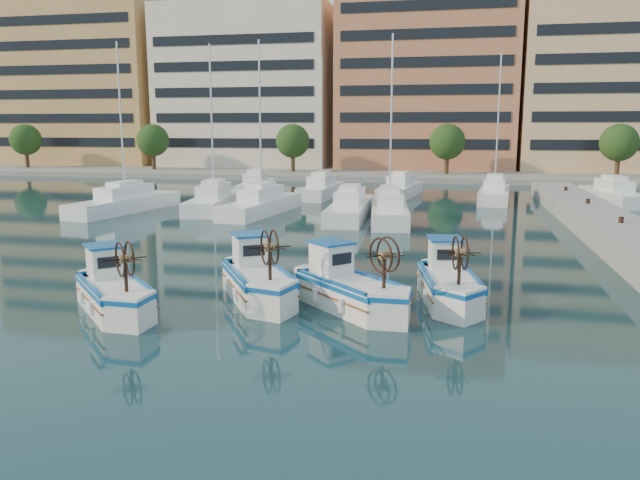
{
  "coord_description": "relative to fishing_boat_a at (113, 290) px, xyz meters",
  "views": [
    {
      "loc": [
        4.77,
        -18.96,
        5.9
      ],
      "look_at": [
        -0.26,
        4.62,
        1.5
      ],
      "focal_mm": 35.0,
      "sensor_mm": 36.0,
      "label": 1
    }
  ],
  "objects": [
    {
      "name": "fishing_boat_d",
      "position": [
        10.6,
        3.4,
        0.01
      ],
      "size": [
        2.37,
        4.27,
        2.59
      ],
      "rotation": [
        0.0,
        0.0,
        0.18
      ],
      "color": "white",
      "rests_on": "ground"
    },
    {
      "name": "fishing_boat_b",
      "position": [
        4.1,
        2.39,
        0.04
      ],
      "size": [
        3.65,
        4.46,
        2.71
      ],
      "rotation": [
        0.0,
        0.0,
        0.54
      ],
      "color": "white",
      "rests_on": "ground"
    },
    {
      "name": "fishing_boat_a",
      "position": [
        0.0,
        0.0,
        0.0
      ],
      "size": [
        3.92,
        4.01,
        2.57
      ],
      "rotation": [
        0.0,
        0.0,
        0.76
      ],
      "color": "white",
      "rests_on": "ground"
    },
    {
      "name": "ground",
      "position": [
        5.85,
        1.26,
        -0.71
      ],
      "size": [
        300.0,
        300.0,
        0.0
      ],
      "primitive_type": "plane",
      "color": "#18393F",
      "rests_on": "ground"
    },
    {
      "name": "fishing_boat_c",
      "position": [
        7.4,
        1.86,
        0.02
      ],
      "size": [
        4.11,
        4.09,
        2.66
      ],
      "rotation": [
        0.0,
        0.0,
        0.79
      ],
      "color": "white",
      "rests_on": "ground"
    },
    {
      "name": "waterfront",
      "position": [
        15.08,
        66.3,
        10.39
      ],
      "size": [
        180.0,
        40.0,
        25.6
      ],
      "color": "gray",
      "rests_on": "ground"
    },
    {
      "name": "yacht_marina",
      "position": [
        2.55,
        28.23,
        -0.18
      ],
      "size": [
        38.34,
        23.15,
        11.5
      ],
      "color": "white",
      "rests_on": "ground"
    }
  ]
}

